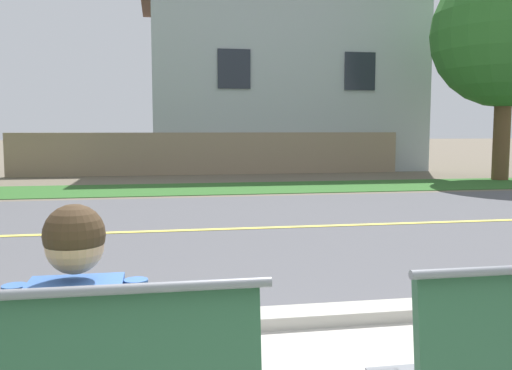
{
  "coord_description": "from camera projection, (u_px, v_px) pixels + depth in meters",
  "views": [
    {
      "loc": [
        -0.64,
        -1.72,
        1.52
      ],
      "look_at": [
        0.25,
        3.33,
        1.0
      ],
      "focal_mm": 38.77,
      "sensor_mm": 36.0,
      "label": 1
    }
  ],
  "objects": [
    {
      "name": "far_verge_grass",
      "position": [
        185.0,
        189.0,
        13.95
      ],
      "size": [
        48.0,
        2.8,
        0.02
      ],
      "primitive_type": "cube",
      "color": "#2D6026",
      "rests_on": "ground_plane"
    },
    {
      "name": "road_centre_line",
      "position": [
        203.0,
        230.0,
        8.31
      ],
      "size": [
        48.0,
        0.14,
        0.01
      ],
      "primitive_type": "cube",
      "color": "#E0CC4C",
      "rests_on": "ground_plane"
    },
    {
      "name": "house_across_street",
      "position": [
        278.0,
        78.0,
        21.87
      ],
      "size": [
        10.56,
        6.91,
        6.97
      ],
      "color": "#A3ADB2",
      "rests_on": "ground_plane"
    },
    {
      "name": "ground_plane",
      "position": [
        196.0,
        215.0,
        9.78
      ],
      "size": [
        140.0,
        140.0,
        0.0
      ],
      "primitive_type": "plane",
      "color": "#665B4C"
    },
    {
      "name": "street_asphalt",
      "position": [
        203.0,
        230.0,
        8.31
      ],
      "size": [
        52.0,
        8.0,
        0.01
      ],
      "primitive_type": "cube",
      "color": "#515156",
      "rests_on": "ground_plane"
    },
    {
      "name": "garden_wall",
      "position": [
        211.0,
        153.0,
        18.51
      ],
      "size": [
        13.0,
        0.36,
        1.4
      ],
      "primitive_type": "cube",
      "color": "gray",
      "rests_on": "ground_plane"
    },
    {
      "name": "seated_person_blue",
      "position": [
        82.0,
        348.0,
        2.14
      ],
      "size": [
        0.52,
        0.68,
        1.25
      ],
      "color": "#333D56",
      "rests_on": "ground_plane"
    },
    {
      "name": "curb_edge",
      "position": [
        246.0,
        320.0,
        4.24
      ],
      "size": [
        44.0,
        0.3,
        0.11
      ],
      "primitive_type": "cube",
      "color": "#ADA89E",
      "rests_on": "ground_plane"
    }
  ]
}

